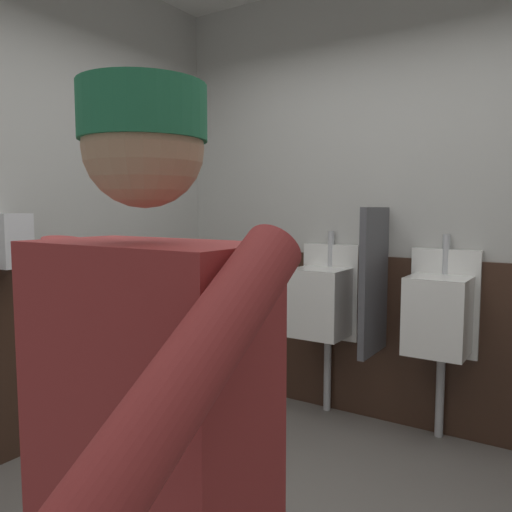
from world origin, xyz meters
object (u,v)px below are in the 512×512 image
urinal_middle (439,314)px  person (146,451)px  urinal_left (323,301)px  hand_dryer (6,241)px

urinal_middle → person: 2.38m
urinal_left → hand_dryer: hand_dryer is taller
urinal_left → urinal_middle: same height
urinal_middle → hand_dryer: 2.43m
urinal_left → hand_dryer: (-1.07, -1.54, 0.45)m
hand_dryer → urinal_left: bearing=55.1°
hand_dryer → urinal_middle: bearing=40.2°
urinal_middle → person: (0.03, -2.38, 0.17)m
urinal_left → person: 2.50m
urinal_left → person: bearing=-71.9°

